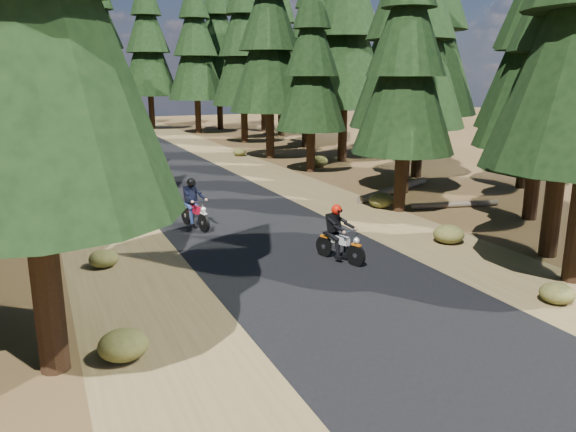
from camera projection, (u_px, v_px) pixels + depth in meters
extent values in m
plane|color=#422F17|center=(310.00, 267.00, 15.42)|extent=(120.00, 120.00, 0.00)
cube|color=black|center=(248.00, 224.00, 19.85)|extent=(6.00, 100.00, 0.01)
cube|color=brown|center=(113.00, 239.00, 18.03)|extent=(3.20, 100.00, 0.01)
cube|color=brown|center=(360.00, 211.00, 21.67)|extent=(3.20, 100.00, 0.01)
cylinder|color=black|center=(39.00, 215.00, 9.37)|extent=(0.53, 0.53, 5.71)
cylinder|color=black|center=(557.00, 169.00, 15.77)|extent=(0.50, 0.50, 5.11)
cone|color=black|center=(571.00, 51.00, 14.99)|extent=(4.34, 4.34, 6.38)
cylinder|color=black|center=(537.00, 147.00, 19.91)|extent=(0.51, 0.51, 5.29)
cone|color=black|center=(547.00, 50.00, 19.11)|extent=(4.50, 4.50, 6.62)
cylinder|color=black|center=(13.00, 157.00, 17.36)|extent=(0.51, 0.51, 5.34)
cylinder|color=black|center=(402.00, 153.00, 21.24)|extent=(0.48, 0.48, 4.52)
cone|color=black|center=(405.00, 76.00, 20.55)|extent=(3.84, 3.84, 5.65)
cone|color=black|center=(408.00, 18.00, 20.05)|extent=(2.94, 2.94, 4.07)
cylinder|color=black|center=(406.00, 127.00, 24.54)|extent=(0.53, 0.53, 5.84)
cone|color=black|center=(410.00, 40.00, 23.65)|extent=(4.96, 4.96, 7.30)
cylinder|color=black|center=(419.00, 114.00, 28.23)|extent=(0.56, 0.56, 6.43)
cone|color=black|center=(424.00, 30.00, 27.25)|extent=(5.47, 5.47, 8.04)
cylinder|color=black|center=(40.00, 128.00, 24.51)|extent=(0.53, 0.53, 5.72)
cone|color=black|center=(31.00, 43.00, 23.63)|extent=(4.86, 4.86, 7.15)
cylinder|color=black|center=(311.00, 130.00, 30.09)|extent=(0.48, 0.48, 4.51)
cone|color=black|center=(311.00, 76.00, 29.40)|extent=(3.83, 3.83, 5.64)
cone|color=black|center=(312.00, 36.00, 28.91)|extent=(2.93, 2.93, 4.06)
cylinder|color=black|center=(343.00, 107.00, 33.66)|extent=(0.56, 0.56, 6.47)
cone|color=black|center=(345.00, 37.00, 32.68)|extent=(5.50, 5.50, 8.09)
cylinder|color=black|center=(25.00, 119.00, 30.33)|extent=(0.53, 0.53, 5.64)
cone|color=black|center=(17.00, 51.00, 29.47)|extent=(4.79, 4.79, 7.05)
cone|color=black|center=(11.00, 0.00, 28.85)|extent=(3.67, 3.67, 5.08)
cylinder|color=black|center=(270.00, 112.00, 34.93)|extent=(0.53, 0.53, 5.83)
cone|color=black|center=(269.00, 51.00, 34.04)|extent=(4.95, 4.95, 7.29)
cone|color=black|center=(269.00, 5.00, 33.40)|extent=(3.79, 3.79, 5.25)
cylinder|color=black|center=(305.00, 115.00, 40.80)|extent=(0.48, 0.48, 4.61)
cone|color=black|center=(306.00, 74.00, 40.10)|extent=(3.92, 3.92, 5.77)
cone|color=black|center=(306.00, 44.00, 39.59)|extent=(3.00, 3.00, 4.15)
cone|color=black|center=(306.00, 13.00, 39.09)|extent=(2.08, 2.08, 3.46)
cylinder|color=black|center=(7.00, 122.00, 35.97)|extent=(0.48, 0.48, 4.42)
cone|color=black|center=(2.00, 78.00, 35.29)|extent=(3.76, 3.76, 5.52)
cylinder|color=black|center=(244.00, 105.00, 43.17)|extent=(0.53, 0.53, 5.76)
cone|color=black|center=(243.00, 56.00, 42.29)|extent=(4.90, 4.90, 7.21)
cone|color=black|center=(243.00, 20.00, 41.66)|extent=(3.75, 3.75, 5.19)
cylinder|color=black|center=(281.00, 103.00, 48.30)|extent=(0.53, 0.53, 5.66)
cone|color=black|center=(281.00, 60.00, 47.43)|extent=(4.81, 4.81, 7.07)
cone|color=black|center=(281.00, 28.00, 46.81)|extent=(3.68, 3.68, 5.09)
cylinder|color=black|center=(527.00, 127.00, 25.60)|extent=(0.52, 0.52, 5.60)
cone|color=black|center=(536.00, 48.00, 24.75)|extent=(4.76, 4.76, 7.00)
cylinder|color=black|center=(312.00, 104.00, 42.86)|extent=(0.54, 0.54, 6.00)
cone|color=black|center=(313.00, 53.00, 41.94)|extent=(5.10, 5.10, 7.50)
cone|color=black|center=(313.00, 15.00, 41.28)|extent=(3.90, 3.90, 5.40)
cylinder|color=black|center=(394.00, 112.00, 36.62)|extent=(0.52, 0.52, 5.60)
cone|color=black|center=(397.00, 56.00, 35.76)|extent=(4.76, 4.76, 7.00)
cone|color=black|center=(399.00, 14.00, 35.15)|extent=(3.64, 3.64, 5.04)
cylinder|color=black|center=(26.00, 100.00, 44.62)|extent=(0.56, 0.56, 6.40)
cone|color=black|center=(20.00, 48.00, 43.64)|extent=(5.44, 5.44, 8.00)
cone|color=black|center=(15.00, 8.00, 42.94)|extent=(4.16, 4.16, 5.76)
cylinder|color=black|center=(197.00, 99.00, 50.21)|extent=(0.54, 0.54, 6.00)
cone|color=black|center=(196.00, 56.00, 49.30)|extent=(5.10, 5.10, 7.50)
cone|color=black|center=(195.00, 24.00, 48.64)|extent=(3.90, 3.90, 5.40)
cylinder|color=black|center=(220.00, 96.00, 54.01)|extent=(0.56, 0.56, 6.40)
cone|color=black|center=(218.00, 52.00, 53.03)|extent=(5.44, 5.44, 8.00)
cone|color=black|center=(217.00, 20.00, 52.33)|extent=(4.16, 4.16, 5.76)
cylinder|color=black|center=(62.00, 99.00, 51.17)|extent=(0.54, 0.54, 6.00)
cone|color=black|center=(58.00, 56.00, 50.25)|extent=(5.10, 5.10, 7.50)
cone|color=black|center=(55.00, 25.00, 49.59)|extent=(3.90, 3.90, 5.40)
cylinder|color=black|center=(151.00, 96.00, 54.29)|extent=(0.56, 0.56, 6.40)
cone|color=black|center=(148.00, 53.00, 53.31)|extent=(5.44, 5.44, 8.00)
cone|color=black|center=(146.00, 21.00, 52.61)|extent=(4.16, 4.16, 5.76)
cylinder|color=black|center=(104.00, 93.00, 55.31)|extent=(0.57, 0.57, 6.80)
cone|color=black|center=(100.00, 48.00, 54.27)|extent=(5.78, 5.78, 8.50)
cone|color=black|center=(98.00, 15.00, 53.53)|extent=(4.42, 4.42, 6.12)
cylinder|color=black|center=(264.00, 99.00, 51.71)|extent=(0.54, 0.54, 6.00)
cone|color=black|center=(263.00, 57.00, 50.79)|extent=(5.10, 5.10, 7.50)
cone|color=black|center=(263.00, 25.00, 50.13)|extent=(3.90, 3.90, 5.40)
cylinder|color=#4C4233|center=(394.00, 189.00, 25.07)|extent=(5.26, 2.82, 0.32)
cylinder|color=#4C4233|center=(454.00, 205.00, 22.30)|extent=(3.68, 1.06, 0.24)
ellipsoid|color=#474C1E|center=(123.00, 345.00, 10.37)|extent=(0.92, 0.92, 0.55)
ellipsoid|color=#474C1E|center=(104.00, 259.00, 15.37)|extent=(0.80, 0.80, 0.48)
ellipsoid|color=#474C1E|center=(49.00, 172.00, 28.61)|extent=(1.13, 1.13, 0.68)
ellipsoid|color=#474C1E|center=(67.00, 186.00, 25.36)|extent=(0.88, 0.88, 0.53)
ellipsoid|color=#474C1E|center=(381.00, 200.00, 22.27)|extent=(1.00, 1.00, 0.60)
ellipsoid|color=#474C1E|center=(318.00, 161.00, 32.15)|extent=(1.10, 1.10, 0.66)
ellipsoid|color=#474C1E|center=(449.00, 234.00, 17.56)|extent=(0.96, 0.96, 0.58)
ellipsoid|color=#474C1E|center=(557.00, 293.00, 12.93)|extent=(0.78, 0.78, 0.47)
ellipsoid|color=#474C1E|center=(56.00, 231.00, 17.88)|extent=(0.95, 0.95, 0.57)
ellipsoid|color=#474C1E|center=(240.00, 152.00, 36.50)|extent=(0.84, 0.84, 0.50)
cube|color=black|center=(340.00, 224.00, 15.63)|extent=(0.42, 0.33, 0.52)
sphere|color=red|center=(341.00, 210.00, 15.53)|extent=(0.37, 0.37, 0.29)
cube|color=black|center=(194.00, 195.00, 19.02)|extent=(0.43, 0.31, 0.56)
sphere|color=black|center=(193.00, 183.00, 18.92)|extent=(0.37, 0.37, 0.31)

